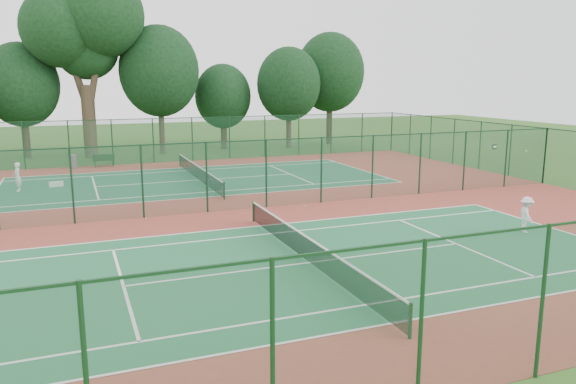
% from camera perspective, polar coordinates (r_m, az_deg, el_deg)
% --- Properties ---
extents(ground, '(120.00, 120.00, 0.00)m').
position_cam_1_polar(ground, '(28.38, -5.13, -1.80)').
color(ground, '#2F5A1C').
rests_on(ground, ground).
extents(red_pad, '(40.00, 36.00, 0.01)m').
position_cam_1_polar(red_pad, '(28.38, -5.13, -1.79)').
color(red_pad, brown).
rests_on(red_pad, ground).
extents(court_near, '(23.77, 10.97, 0.01)m').
position_cam_1_polar(court_near, '(20.21, 2.13, -7.20)').
color(court_near, '#1F633A').
rests_on(court_near, red_pad).
extents(court_far, '(23.77, 10.97, 0.01)m').
position_cam_1_polar(court_far, '(36.94, -9.07, 1.20)').
color(court_far, '#1B5737').
rests_on(court_far, red_pad).
extents(fence_north, '(40.00, 0.09, 3.50)m').
position_cam_1_polar(fence_north, '(45.45, -11.60, 5.23)').
color(fence_north, '#1A4E30').
rests_on(fence_north, ground).
extents(fence_south, '(40.00, 0.09, 3.50)m').
position_cam_1_polar(fence_south, '(12.41, 19.34, -11.49)').
color(fence_south, '#184827').
rests_on(fence_south, ground).
extents(fence_east, '(0.09, 36.00, 3.50)m').
position_cam_1_polar(fence_east, '(38.64, 24.65, 3.37)').
color(fence_east, '#194C33').
rests_on(fence_east, ground).
extents(fence_divider, '(40.00, 0.09, 3.50)m').
position_cam_1_polar(fence_divider, '(28.03, -5.19, 1.70)').
color(fence_divider, '#1A5032').
rests_on(fence_divider, ground).
extents(tennis_net_near, '(0.10, 12.90, 0.97)m').
position_cam_1_polar(tennis_net_near, '(20.05, 2.14, -5.76)').
color(tennis_net_near, '#153A1D').
rests_on(tennis_net_near, ground).
extents(tennis_net_far, '(0.10, 12.90, 0.97)m').
position_cam_1_polar(tennis_net_far, '(36.85, -9.09, 2.01)').
color(tennis_net_far, '#11311C').
rests_on(tennis_net_far, ground).
extents(player_near, '(0.90, 1.14, 1.55)m').
position_cam_1_polar(player_near, '(25.95, 23.05, -2.13)').
color(player_near, silver).
rests_on(player_near, court_near).
extents(player_far, '(0.46, 0.65, 1.68)m').
position_cam_1_polar(player_far, '(36.35, -25.78, 1.40)').
color(player_far, white).
rests_on(player_far, court_far).
extents(trash_bin, '(0.62, 0.62, 1.00)m').
position_cam_1_polar(trash_bin, '(44.17, -20.97, 2.90)').
color(trash_bin, slate).
rests_on(trash_bin, red_pad).
extents(bench, '(1.56, 0.50, 0.96)m').
position_cam_1_polar(bench, '(44.23, -18.21, 3.08)').
color(bench, black).
rests_on(bench, red_pad).
extents(kit_bag, '(0.84, 0.42, 0.30)m').
position_cam_1_polar(kit_bag, '(37.06, -22.48, 0.73)').
color(kit_bag, silver).
rests_on(kit_bag, red_pad).
extents(stray_ball_a, '(0.07, 0.07, 0.07)m').
position_cam_1_polar(stray_ball_a, '(30.44, 8.37, -0.89)').
color(stray_ball_a, '#B7C82E').
rests_on(stray_ball_a, red_pad).
extents(stray_ball_b, '(0.07, 0.07, 0.07)m').
position_cam_1_polar(stray_ball_b, '(28.88, 1.72, -1.44)').
color(stray_ball_b, '#CEE334').
rests_on(stray_ball_b, red_pad).
extents(stray_ball_c, '(0.07, 0.07, 0.07)m').
position_cam_1_polar(stray_ball_c, '(27.19, -14.22, -2.60)').
color(stray_ball_c, yellow).
rests_on(stray_ball_c, red_pad).
extents(big_tree, '(9.72, 7.11, 14.92)m').
position_cam_1_polar(big_tree, '(50.00, -20.01, 15.44)').
color(big_tree, '#3D3021').
rests_on(big_tree, ground).
extents(evergreen_row, '(39.00, 5.00, 12.00)m').
position_cam_1_polar(evergreen_row, '(51.86, -12.18, 3.98)').
color(evergreen_row, black).
rests_on(evergreen_row, ground).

